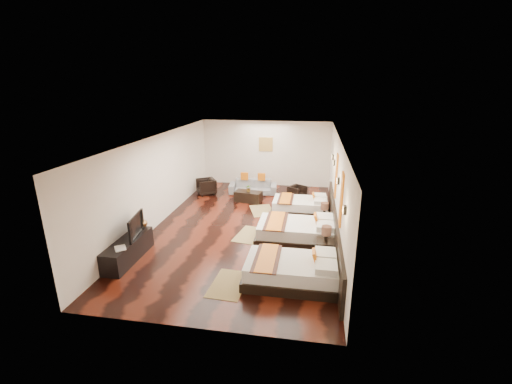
% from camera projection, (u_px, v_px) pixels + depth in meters
% --- Properties ---
extents(floor, '(5.50, 9.50, 0.01)m').
position_uv_depth(floor, '(245.00, 226.00, 10.79)').
color(floor, black).
rests_on(floor, ground).
extents(ceiling, '(5.50, 9.50, 0.01)m').
position_uv_depth(ceiling, '(244.00, 138.00, 9.94)').
color(ceiling, white).
rests_on(ceiling, floor).
extents(back_wall, '(5.50, 0.01, 2.80)m').
position_uv_depth(back_wall, '(266.00, 153.00, 14.83)').
color(back_wall, silver).
rests_on(back_wall, floor).
extents(left_wall, '(0.01, 9.50, 2.80)m').
position_uv_depth(left_wall, '(159.00, 180.00, 10.80)').
color(left_wall, silver).
rests_on(left_wall, floor).
extents(right_wall, '(0.01, 9.50, 2.80)m').
position_uv_depth(right_wall, '(337.00, 188.00, 9.93)').
color(right_wall, silver).
rests_on(right_wall, floor).
extents(headboard_panel, '(0.08, 6.60, 0.90)m').
position_uv_depth(headboard_panel, '(334.00, 229.00, 9.48)').
color(headboard_panel, black).
rests_on(headboard_panel, floor).
extents(bed_near, '(2.15, 1.35, 0.82)m').
position_uv_depth(bed_near, '(293.00, 271.00, 7.73)').
color(bed_near, black).
rests_on(bed_near, floor).
extents(bed_mid, '(2.26, 1.42, 0.86)m').
position_uv_depth(bed_mid, '(298.00, 232.00, 9.72)').
color(bed_mid, black).
rests_on(bed_mid, floor).
extents(bed_far, '(1.94, 1.22, 0.74)m').
position_uv_depth(bed_far, '(301.00, 206.00, 11.88)').
color(bed_far, black).
rests_on(bed_far, floor).
extents(nightstand_a, '(0.46, 0.46, 0.92)m').
position_uv_depth(nightstand_a, '(325.00, 248.00, 8.70)').
color(nightstand_a, black).
rests_on(nightstand_a, floor).
extents(nightstand_b, '(0.44, 0.44, 0.86)m').
position_uv_depth(nightstand_b, '(324.00, 220.00, 10.51)').
color(nightstand_b, black).
rests_on(nightstand_b, floor).
extents(jute_mat_near, '(0.82, 1.24, 0.01)m').
position_uv_depth(jute_mat_near, '(229.00, 284.00, 7.70)').
color(jute_mat_near, olive).
rests_on(jute_mat_near, floor).
extents(jute_mat_mid, '(0.94, 1.31, 0.01)m').
position_uv_depth(jute_mat_mid, '(250.00, 235.00, 10.19)').
color(jute_mat_mid, olive).
rests_on(jute_mat_mid, floor).
extents(jute_mat_far, '(1.10, 1.38, 0.01)m').
position_uv_depth(jute_mat_far, '(262.00, 211.00, 12.12)').
color(jute_mat_far, olive).
rests_on(jute_mat_far, floor).
extents(tv_console, '(0.50, 1.80, 0.55)m').
position_uv_depth(tv_console, '(128.00, 250.00, 8.70)').
color(tv_console, black).
rests_on(tv_console, floor).
extents(tv, '(0.29, 1.02, 0.58)m').
position_uv_depth(tv, '(132.00, 226.00, 8.74)').
color(tv, black).
rests_on(tv, tv_console).
extents(book, '(0.39, 0.41, 0.03)m').
position_uv_depth(book, '(115.00, 249.00, 8.09)').
color(book, black).
rests_on(book, tv_console).
extents(figurine, '(0.34, 0.34, 0.31)m').
position_uv_depth(figurine, '(142.00, 222.00, 9.32)').
color(figurine, brown).
rests_on(figurine, tv_console).
extents(sofa, '(1.97, 0.92, 0.56)m').
position_uv_depth(sofa, '(253.00, 187.00, 13.96)').
color(sofa, slate).
rests_on(sofa, floor).
extents(armchair_left, '(0.96, 0.95, 0.64)m').
position_uv_depth(armchair_left, '(206.00, 187.00, 13.84)').
color(armchair_left, black).
rests_on(armchair_left, floor).
extents(armchair_right, '(0.79, 0.79, 0.53)m').
position_uv_depth(armchair_right, '(297.00, 192.00, 13.28)').
color(armchair_right, black).
rests_on(armchair_right, floor).
extents(coffee_table, '(1.07, 0.66, 0.40)m').
position_uv_depth(coffee_table, '(248.00, 196.00, 13.00)').
color(coffee_table, black).
rests_on(coffee_table, floor).
extents(table_plant, '(0.29, 0.27, 0.28)m').
position_uv_depth(table_plant, '(249.00, 188.00, 12.87)').
color(table_plant, '#255B1E').
rests_on(table_plant, coffee_table).
extents(orange_panel_a, '(0.04, 0.40, 1.30)m').
position_uv_depth(orange_panel_a, '(341.00, 200.00, 8.06)').
color(orange_panel_a, '#D86014').
rests_on(orange_panel_a, right_wall).
extents(orange_panel_b, '(0.04, 0.40, 1.30)m').
position_uv_depth(orange_panel_b, '(336.00, 176.00, 10.12)').
color(orange_panel_b, '#D86014').
rests_on(orange_panel_b, right_wall).
extents(sconce_near, '(0.07, 0.12, 0.18)m').
position_uv_depth(sconce_near, '(344.00, 210.00, 6.98)').
color(sconce_near, black).
rests_on(sconce_near, right_wall).
extents(sconce_mid, '(0.07, 0.12, 0.18)m').
position_uv_depth(sconce_mid, '(338.00, 181.00, 9.05)').
color(sconce_mid, black).
rests_on(sconce_mid, right_wall).
extents(sconce_far, '(0.07, 0.12, 0.18)m').
position_uv_depth(sconce_far, '(334.00, 163.00, 11.12)').
color(sconce_far, black).
rests_on(sconce_far, right_wall).
extents(sconce_lounge, '(0.07, 0.12, 0.18)m').
position_uv_depth(sconce_lounge, '(333.00, 157.00, 11.96)').
color(sconce_lounge, black).
rests_on(sconce_lounge, right_wall).
extents(gold_artwork, '(0.60, 0.04, 0.60)m').
position_uv_depth(gold_artwork, '(266.00, 144.00, 14.68)').
color(gold_artwork, '#AD873F').
rests_on(gold_artwork, back_wall).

